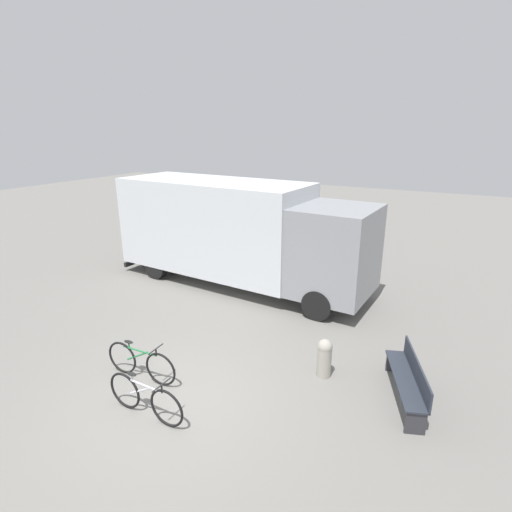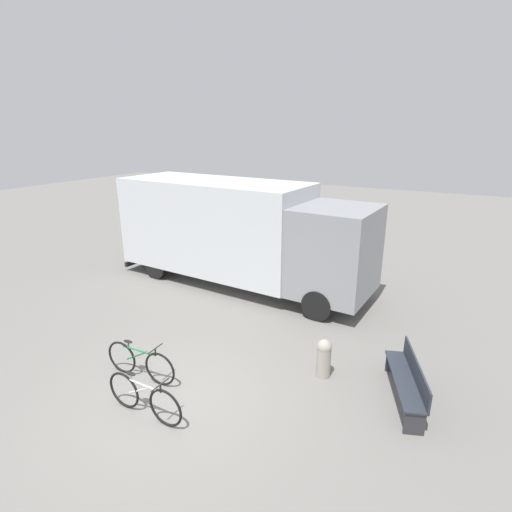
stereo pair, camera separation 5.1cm
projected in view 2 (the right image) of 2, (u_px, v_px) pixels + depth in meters
ground_plane at (173, 401)px, 7.51m from camera, size 60.00×60.00×0.00m
delivery_truck at (237, 230)px, 12.70m from camera, size 8.58×2.88×3.32m
park_bench at (409, 378)px, 7.41m from camera, size 1.05×1.95×0.83m
bicycle_near at (140, 362)px, 8.09m from camera, size 1.70×0.44×0.81m
bicycle_middle at (144, 398)px, 7.02m from camera, size 1.70×0.44×0.81m
bollard_near_bench at (324, 357)px, 8.15m from camera, size 0.31×0.31×0.83m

